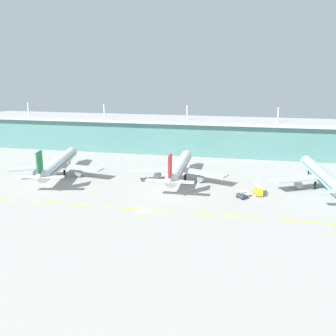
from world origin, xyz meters
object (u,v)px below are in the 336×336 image
at_px(pushback_tug, 242,196).
at_px(airliner_middle, 179,168).
at_px(airliner_far, 322,175).
at_px(baggage_cart, 244,194).
at_px(airliner_near, 58,164).
at_px(fuel_truck, 258,190).

bearing_deg(pushback_tug, airliner_middle, 145.53).
xyz_separation_m(airliner_far, baggage_cart, (-34.85, -19.05, -5.18)).
bearing_deg(baggage_cart, airliner_middle, 149.50).
bearing_deg(airliner_middle, airliner_near, -175.32).
height_order(airliner_near, airliner_middle, same).
xyz_separation_m(airliner_middle, pushback_tug, (31.06, -21.33, -5.35)).
relative_size(airliner_far, baggage_cart, 16.81).
distance_m(airliner_far, pushback_tug, 42.15).
bearing_deg(baggage_cart, airliner_far, 28.66).
distance_m(baggage_cart, pushback_tug, 2.64).
height_order(airliner_middle, airliner_far, same).
height_order(airliner_far, baggage_cart, airliner_far).
bearing_deg(airliner_near, airliner_far, 2.33).
distance_m(airliner_near, pushback_tug, 95.02).
bearing_deg(pushback_tug, airliner_near, 170.16).
distance_m(airliner_middle, pushback_tug, 38.05).
bearing_deg(airliner_far, fuel_truck, -152.49).
bearing_deg(fuel_truck, airliner_far, 27.51).
height_order(airliner_far, fuel_truck, airliner_far).
xyz_separation_m(fuel_truck, pushback_tug, (-7.06, -6.48, -1.16)).
bearing_deg(airliner_middle, pushback_tug, -34.47).
height_order(airliner_far, pushback_tug, airliner_far).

